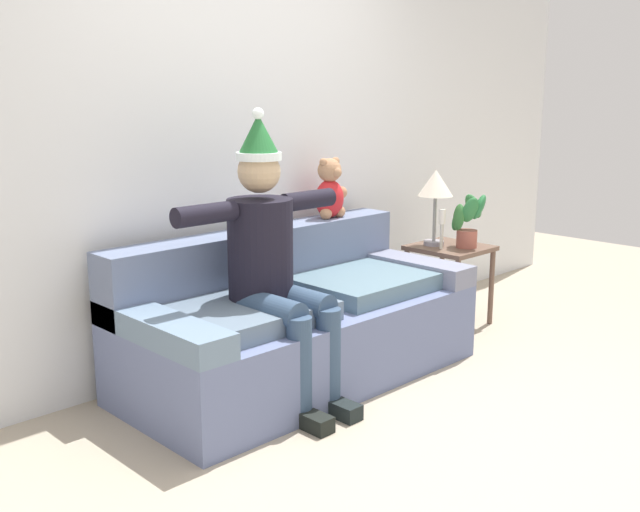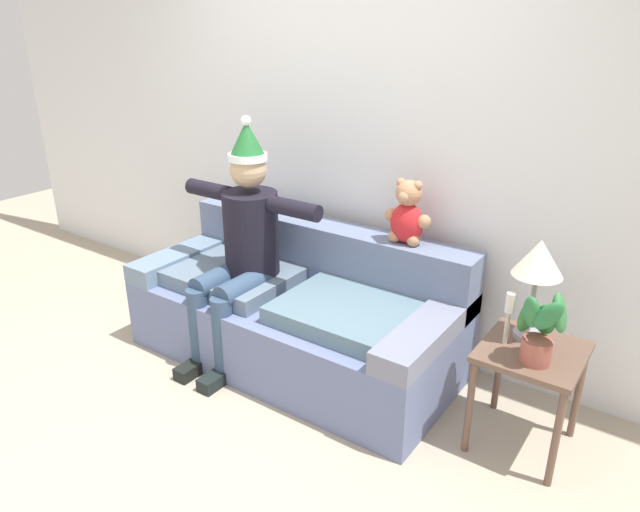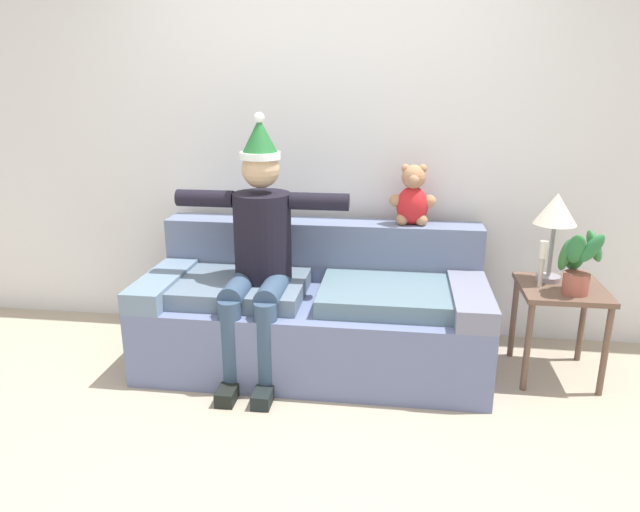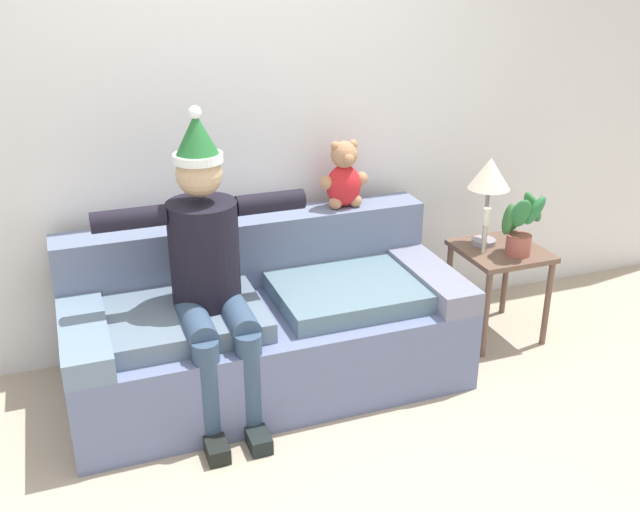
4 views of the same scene
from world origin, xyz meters
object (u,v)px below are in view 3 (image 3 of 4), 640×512
at_px(table_lamp, 556,213).
at_px(potted_plant, 579,261).
at_px(side_table, 560,302).
at_px(couch, 315,310).
at_px(teddy_bear, 413,198).
at_px(person_seated, 259,246).
at_px(candle_tall, 543,257).

height_order(table_lamp, potted_plant, table_lamp).
height_order(side_table, potted_plant, potted_plant).
bearing_deg(couch, potted_plant, -4.83).
relative_size(teddy_bear, side_table, 0.68).
distance_m(couch, person_seated, 0.57).
xyz_separation_m(table_lamp, candle_tall, (-0.07, -0.12, -0.23)).
distance_m(couch, side_table, 1.44).
relative_size(teddy_bear, potted_plant, 0.99).
bearing_deg(couch, table_lamp, 3.31).
height_order(couch, potted_plant, potted_plant).
bearing_deg(potted_plant, table_lamp, 115.53).
relative_size(person_seated, side_table, 2.73).
height_order(person_seated, teddy_bear, person_seated).
xyz_separation_m(couch, table_lamp, (1.38, 0.08, 0.64)).
distance_m(couch, teddy_bear, 0.93).
xyz_separation_m(teddy_bear, candle_tall, (0.73, -0.33, -0.26)).
bearing_deg(couch, teddy_bear, 27.44).
bearing_deg(table_lamp, candle_tall, -121.80).
bearing_deg(person_seated, couch, 28.25).
xyz_separation_m(person_seated, candle_tall, (1.61, 0.13, -0.04)).
bearing_deg(side_table, person_seated, -175.20).
distance_m(side_table, table_lamp, 0.51).
distance_m(side_table, potted_plant, 0.31).
bearing_deg(candle_tall, potted_plant, -26.99).
bearing_deg(teddy_bear, table_lamp, -15.07).
height_order(couch, side_table, couch).
xyz_separation_m(person_seated, teddy_bear, (0.88, 0.46, 0.22)).
height_order(couch, candle_tall, candle_tall).
bearing_deg(teddy_bear, person_seated, -152.28).
relative_size(teddy_bear, table_lamp, 0.73).
distance_m(table_lamp, candle_tall, 0.27).
xyz_separation_m(couch, teddy_bear, (0.57, 0.30, 0.67)).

